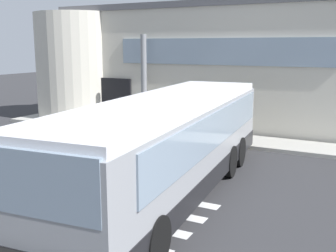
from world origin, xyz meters
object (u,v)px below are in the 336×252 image
(bus_main_foreground, at_px, (168,148))
(passenger_by_doorway, at_px, (169,113))
(passenger_near_column, at_px, (149,111))
(safety_bollard_yellow, at_px, (236,138))
(entry_support_column, at_px, (144,81))

(bus_main_foreground, distance_m, passenger_by_doorway, 7.37)
(passenger_near_column, distance_m, safety_bollard_yellow, 4.62)
(entry_support_column, height_order, passenger_near_column, entry_support_column)
(passenger_by_doorway, relative_size, safety_bollard_yellow, 1.86)
(bus_main_foreground, height_order, passenger_by_doorway, bus_main_foreground)
(entry_support_column, distance_m, safety_bollard_yellow, 5.91)
(bus_main_foreground, bearing_deg, passenger_by_doorway, 117.12)
(passenger_near_column, height_order, safety_bollard_yellow, passenger_near_column)
(entry_support_column, xyz_separation_m, bus_main_foreground, (5.22, -7.57, -1.04))
(passenger_near_column, relative_size, passenger_by_doorway, 1.00)
(safety_bollard_yellow, bearing_deg, entry_support_column, 161.20)
(passenger_by_doorway, xyz_separation_m, safety_bollard_yellow, (3.42, -0.79, -0.63))
(bus_main_foreground, height_order, passenger_near_column, bus_main_foreground)
(entry_support_column, height_order, safety_bollard_yellow, entry_support_column)
(passenger_by_doorway, bearing_deg, entry_support_column, 151.52)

